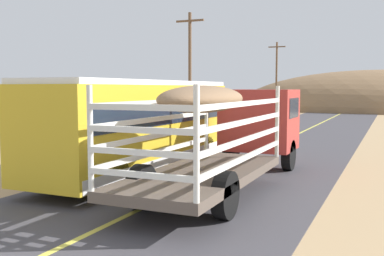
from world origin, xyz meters
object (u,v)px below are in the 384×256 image
(livestock_truck, at_px, (241,125))
(power_pole_far, at_px, (276,74))
(bus, at_px, (141,124))
(power_pole_mid, at_px, (190,67))
(boulder_mid_field, at_px, (100,114))

(livestock_truck, bearing_deg, power_pole_far, 102.15)
(livestock_truck, distance_m, power_pole_far, 44.99)
(bus, xyz_separation_m, power_pole_far, (-5.96, 44.32, 2.98))
(livestock_truck, xyz_separation_m, power_pole_far, (-9.45, 43.89, 2.93))
(power_pole_mid, bearing_deg, bus, -70.94)
(bus, relative_size, power_pole_far, 1.13)
(bus, height_order, power_pole_far, power_pole_far)
(power_pole_far, bearing_deg, power_pole_mid, -90.00)
(livestock_truck, height_order, power_pole_far, power_pole_far)
(bus, bearing_deg, power_pole_mid, 109.06)
(power_pole_far, bearing_deg, bus, -82.35)
(livestock_truck, height_order, power_pole_mid, power_pole_mid)
(bus, distance_m, power_pole_far, 44.82)
(power_pole_mid, xyz_separation_m, power_pole_far, (0.00, 27.08, 0.17))
(livestock_truck, relative_size, boulder_mid_field, 6.58)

